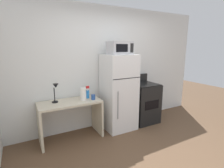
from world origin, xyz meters
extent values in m
plane|color=brown|center=(0.00, 0.00, 0.00)|extent=(12.00, 12.00, 0.00)
cube|color=silver|center=(0.00, 1.70, 1.30)|extent=(5.00, 0.10, 2.60)
cube|color=beige|center=(-0.98, 1.36, 0.73)|extent=(1.15, 0.53, 0.04)
cube|color=beige|center=(-1.54, 1.36, 0.35)|extent=(0.04, 0.53, 0.71)
cube|color=beige|center=(-0.42, 1.36, 0.35)|extent=(0.04, 0.53, 0.71)
cylinder|color=black|center=(-1.23, 1.44, 0.76)|extent=(0.11, 0.11, 0.02)
cylinder|color=black|center=(-1.23, 1.44, 0.90)|extent=(0.02, 0.02, 0.26)
cone|color=black|center=(-1.20, 1.42, 1.07)|extent=(0.10, 0.10, 0.08)
cylinder|color=#2D8CEA|center=(-0.61, 1.41, 0.83)|extent=(0.06, 0.06, 0.16)
cylinder|color=white|center=(-0.61, 1.41, 0.93)|extent=(0.02, 0.02, 0.04)
cube|color=red|center=(-0.61, 1.40, 0.98)|extent=(0.06, 0.03, 0.04)
cylinder|color=#264C99|center=(-0.54, 1.27, 0.80)|extent=(0.08, 0.08, 0.09)
cylinder|color=white|center=(-0.73, 1.32, 0.87)|extent=(0.11, 0.11, 0.24)
cube|color=white|center=(0.07, 1.32, 0.80)|extent=(0.64, 0.61, 1.60)
cube|color=black|center=(0.07, 1.02, 1.15)|extent=(0.63, 0.00, 0.01)
cylinder|color=gray|center=(-0.14, 1.00, 0.64)|extent=(0.02, 0.02, 0.56)
cube|color=#B7B7BC|center=(0.07, 1.30, 1.73)|extent=(0.46, 0.34, 0.26)
cube|color=black|center=(0.02, 1.13, 1.73)|extent=(0.26, 0.01, 0.15)
cube|color=black|center=(0.25, 1.13, 1.73)|extent=(0.07, 0.01, 0.18)
cube|color=black|center=(0.75, 1.33, 0.45)|extent=(0.61, 0.60, 0.90)
cube|color=black|center=(0.75, 1.33, 0.91)|extent=(0.58, 0.58, 0.02)
cube|color=black|center=(0.75, 1.61, 1.01)|extent=(0.61, 0.04, 0.18)
cube|color=black|center=(0.75, 1.03, 0.50)|extent=(0.39, 0.01, 0.20)
camera|label=1|loc=(-1.77, -1.73, 1.75)|focal=27.61mm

